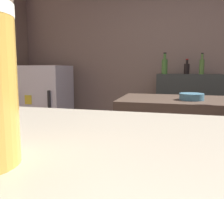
% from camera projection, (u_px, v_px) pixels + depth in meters
% --- Properties ---
extents(wall_back, '(5.20, 0.10, 2.70)m').
position_uv_depth(wall_back, '(197.00, 53.00, 3.22)').
color(wall_back, gray).
rests_on(wall_back, ground).
extents(back_shelf, '(0.78, 0.36, 1.07)m').
position_uv_depth(back_shelf, '(187.00, 116.00, 3.09)').
color(back_shelf, '#393E39').
rests_on(back_shelf, ground).
extents(mini_fridge, '(0.62, 0.58, 1.18)m').
position_uv_depth(mini_fridge, '(46.00, 107.00, 3.40)').
color(mini_fridge, white).
rests_on(mini_fridge, ground).
extents(mixing_bowl, '(0.18, 0.18, 0.05)m').
position_uv_depth(mixing_bowl, '(192.00, 97.00, 1.80)').
color(mixing_bowl, teal).
rests_on(mixing_bowl, prep_counter).
extents(bottle_vinegar, '(0.06, 0.06, 0.25)m').
position_uv_depth(bottle_vinegar, '(202.00, 66.00, 2.88)').
color(bottle_vinegar, '#558137').
rests_on(bottle_vinegar, back_shelf).
extents(bottle_olive_oil, '(0.07, 0.07, 0.19)m').
position_uv_depth(bottle_olive_oil, '(187.00, 68.00, 3.04)').
color(bottle_olive_oil, black).
rests_on(bottle_olive_oil, back_shelf).
extents(bottle_hot_sauce, '(0.07, 0.07, 0.27)m').
position_uv_depth(bottle_hot_sauce, '(165.00, 66.00, 3.00)').
color(bottle_hot_sauce, '#4C8337').
rests_on(bottle_hot_sauce, back_shelf).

